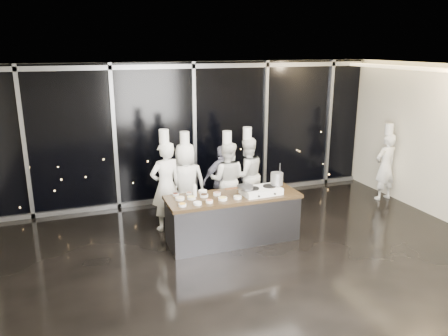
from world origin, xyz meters
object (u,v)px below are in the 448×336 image
object	(u,v)px
chef_far_left	(166,185)
stove	(261,191)
demo_counter	(233,218)
stock_pot	(277,179)
chef_center	(227,179)
guest	(223,181)
chef_right	(247,174)
frying_pan	(245,187)
chef_side	(385,166)
chef_left	(186,182)

from	to	relation	value
chef_far_left	stove	bearing A→B (deg)	129.52
stove	chef_far_left	xyz separation A→B (m)	(-1.55, 1.07, -0.05)
demo_counter	stove	size ratio (longest dim) A/B	3.35
demo_counter	stock_pot	size ratio (longest dim) A/B	10.76
chef_center	guest	size ratio (longest dim) A/B	1.21
chef_right	frying_pan	bearing A→B (deg)	59.09
chef_center	demo_counter	bearing A→B (deg)	99.07
demo_counter	chef_far_left	world-z (taller)	chef_far_left
frying_pan	chef_center	bearing A→B (deg)	79.98
guest	chef_right	bearing A→B (deg)	-175.65
chef_center	stove	bearing A→B (deg)	121.82
chef_side	frying_pan	bearing A→B (deg)	7.38
stock_pot	chef_side	distance (m)	3.54
stove	chef_center	world-z (taller)	chef_center
guest	chef_center	bearing A→B (deg)	125.24
stock_pot	chef_center	xyz separation A→B (m)	(-0.50, 1.31, -0.33)
chef_side	stove	bearing A→B (deg)	8.63
chef_left	guest	bearing A→B (deg)	-168.49
stove	demo_counter	bearing A→B (deg)	164.53
stove	chef_side	xyz separation A→B (m)	(3.69, 1.06, -0.15)
stove	chef_left	xyz separation A→B (m)	(-1.09, 1.30, -0.12)
stove	stock_pot	xyz separation A→B (m)	(0.33, 0.02, 0.19)
guest	chef_side	distance (m)	3.94
stock_pot	chef_side	size ratio (longest dim) A/B	0.13
chef_center	chef_right	world-z (taller)	chef_right
chef_left	chef_side	size ratio (longest dim) A/B	1.05
frying_pan	chef_center	size ratio (longest dim) A/B	0.29
demo_counter	chef_side	size ratio (longest dim) A/B	1.35
chef_side	guest	bearing A→B (deg)	-12.69
stove	chef_left	world-z (taller)	chef_left
chef_far_left	chef_right	world-z (taller)	chef_far_left
chef_left	chef_right	size ratio (longest dim) A/B	1.01
guest	chef_side	xyz separation A→B (m)	(3.92, -0.36, 0.06)
frying_pan	chef_far_left	distance (m)	1.63
demo_counter	frying_pan	xyz separation A→B (m)	(0.18, -0.11, 0.61)
chef_far_left	chef_side	world-z (taller)	chef_far_left
stove	chef_left	bearing A→B (deg)	126.30
stove	chef_far_left	size ratio (longest dim) A/B	0.36
demo_counter	chef_left	bearing A→B (deg)	115.69
frying_pan	chef_side	bearing A→B (deg)	11.33
chef_left	frying_pan	bearing A→B (deg)	123.65
chef_far_left	stock_pot	bearing A→B (deg)	134.97
chef_right	chef_far_left	bearing A→B (deg)	4.82
chef_center	guest	world-z (taller)	chef_center
demo_counter	frying_pan	size ratio (longest dim) A/B	4.53
chef_center	stock_pot	bearing A→B (deg)	135.27
guest	chef_side	world-z (taller)	chef_side
chef_side	chef_far_left	bearing A→B (deg)	-7.49
chef_side	chef_right	bearing A→B (deg)	-14.01
chef_far_left	chef_left	bearing A→B (deg)	-168.89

